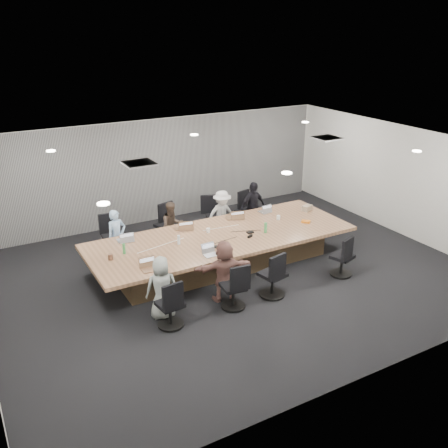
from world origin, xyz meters
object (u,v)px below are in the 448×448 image
laptop_3 (264,211)px  bottle_green_left (124,249)px  snack_packet (306,222)px  mug_brown (110,257)px  laptop_0 (124,240)px  chair_0 (113,240)px  chair_2 (216,219)px  laptop_5 (211,255)px  chair_1 (167,228)px  chair_5 (233,290)px  chair_6 (272,278)px  laptop_1 (182,228)px  chair_3 (245,214)px  person_2 (222,215)px  conference_table (222,249)px  chair_4 (170,308)px  person_1 (172,226)px  canvas_bag (307,208)px  bottle_green_right (266,228)px  person_3 (253,207)px  person_5 (224,271)px  person_0 (117,236)px  chair_7 (342,260)px  bottle_clear (179,240)px  laptop_2 (233,218)px  stapler (250,236)px  person_4 (162,288)px  laptop_4 (150,270)px

laptop_3 → bottle_green_left: bottle_green_left is taller
snack_packet → mug_brown: bearing=176.2°
laptop_0 → chair_0: bearing=-85.1°
laptop_3 → mug_brown: bearing=5.4°
chair_2 → laptop_5: bearing=79.7°
chair_0 → mug_brown: bearing=77.3°
chair_1 → chair_5: (-0.08, -3.40, -0.04)m
chair_6 → laptop_1: bearing=96.2°
chair_3 → person_2: (-0.91, -0.35, 0.26)m
conference_table → chair_1: 1.81m
chair_0 → bottle_green_left: size_ratio=3.65×
laptop_3 → chair_1: bearing=-26.6°
chair_4 → snack_packet: 4.39m
person_1 → canvas_bag: person_1 is taller
bottle_green_right → conference_table: bearing=159.8°
person_2 → person_3: bearing=4.9°
conference_table → person_5: person_5 is taller
person_5 → person_0: bearing=-51.0°
chair_6 → laptop_0: bearing=119.3°
chair_7 → person_0: 5.07m
chair_0 → person_3: bearing=-180.0°
conference_table → bottle_clear: 1.13m
person_5 → bottle_green_left: (-1.52, 1.50, 0.22)m
chair_0 → laptop_5: size_ratio=2.74×
chair_0 → chair_2: size_ratio=0.97×
person_1 → bottle_green_left: size_ratio=5.50×
person_1 → bottle_green_left: 2.01m
laptop_2 → bottle_clear: bearing=35.5°
chair_2 → mug_brown: mug_brown is taller
chair_0 → bottle_green_left: (-0.22, -1.55, 0.45)m
person_3 → person_1: bearing=170.6°
laptop_3 → bottle_clear: bearing=10.7°
chair_4 → person_2: size_ratio=0.59×
laptop_3 → stapler: 1.68m
chair_6 → stapler: chair_6 is taller
bottle_green_left → bottle_green_right: 3.19m
chair_0 → chair_3: (3.66, 0.00, -0.03)m
chair_1 → laptop_1: (0.00, -0.90, 0.33)m
chair_4 → laptop_1: laptop_1 is taller
person_0 → person_3: 3.66m
chair_4 → person_4: bearing=83.9°
person_4 → chair_7: bearing=-171.3°
laptop_0 → stapler: bearing=159.1°
laptop_4 → canvas_bag: (4.67, 1.13, 0.06)m
person_0 → bottle_green_left: (-0.22, -1.20, 0.22)m
laptop_4 → person_4: bearing=-87.4°
chair_5 → laptop_5: (0.00, 0.90, 0.37)m
chair_6 → canvas_bag: 3.19m
laptop_3 → snack_packet: snack_packet is taller
laptop_2 → chair_2: bearing=-77.6°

